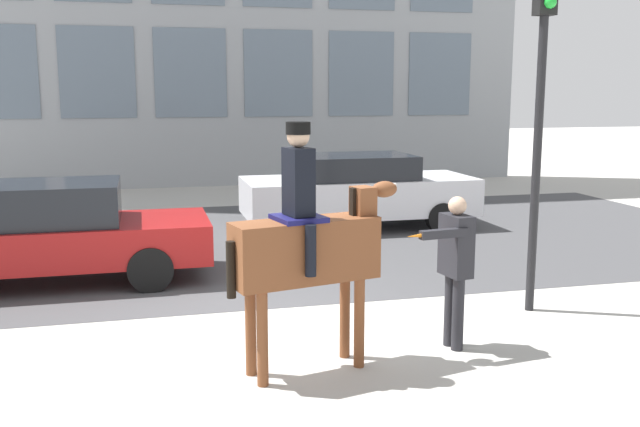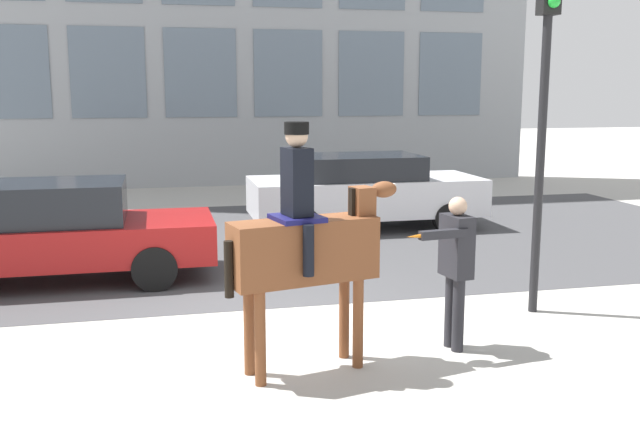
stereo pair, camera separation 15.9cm
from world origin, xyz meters
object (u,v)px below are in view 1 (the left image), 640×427
Objects in this scene: traffic_light at (542,80)px; street_car_near_lane at (44,232)px; mounted_horse_lead at (308,244)px; pedestrian_bystander at (455,260)px; street_car_far_lane at (358,190)px.

street_car_near_lane is at bearing 155.06° from traffic_light.
mounted_horse_lead is at bearing -54.20° from street_car_near_lane.
traffic_light is (1.56, 1.02, 1.95)m from pedestrian_bystander.
mounted_horse_lead is 7.69m from street_car_far_lane.
street_car_far_lane is (1.02, 6.94, -0.21)m from pedestrian_bystander.
traffic_light is at bearing 8.37° from mounted_horse_lead.
traffic_light reaches higher than pedestrian_bystander.
street_car_far_lane is 1.06× the size of traffic_light.
traffic_light is (6.26, -2.91, 2.17)m from street_car_near_lane.
pedestrian_bystander is 0.36× the size of street_car_near_lane.
traffic_light is at bearing -24.94° from street_car_near_lane.
pedestrian_bystander is at bearing -39.93° from street_car_near_lane.
street_car_far_lane is at bearing 27.73° from street_car_near_lane.
mounted_horse_lead is 1.74m from pedestrian_bystander.
mounted_horse_lead is 0.54× the size of street_car_far_lane.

